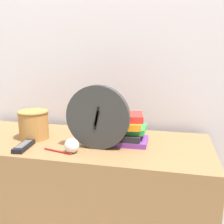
% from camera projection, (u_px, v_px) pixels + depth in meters
% --- Properties ---
extents(wall_back, '(6.00, 0.04, 2.40)m').
position_uv_depth(wall_back, '(93.00, 52.00, 1.57)').
color(wall_back, silver).
rests_on(wall_back, ground_plane).
extents(desk, '(1.36, 0.54, 0.75)m').
position_uv_depth(desk, '(77.00, 206.00, 1.42)').
color(desk, olive).
rests_on(desk, ground_plane).
extents(desk_clock, '(0.30, 0.04, 0.30)m').
position_uv_depth(desk_clock, '(98.00, 117.00, 1.19)').
color(desk_clock, '#333333').
rests_on(desk_clock, desk).
extents(book_stack, '(0.24, 0.20, 0.14)m').
position_uv_depth(book_stack, '(124.00, 129.00, 1.30)').
color(book_stack, '#7A3899').
rests_on(book_stack, desk).
extents(basket, '(0.16, 0.16, 0.15)m').
position_uv_depth(basket, '(34.00, 124.00, 1.36)').
color(basket, '#B27A3D').
rests_on(basket, desk).
extents(tv_remote, '(0.07, 0.16, 0.02)m').
position_uv_depth(tv_remote, '(24.00, 146.00, 1.22)').
color(tv_remote, black).
rests_on(tv_remote, desk).
extents(crumpled_paper_ball, '(0.07, 0.07, 0.07)m').
position_uv_depth(crumpled_paper_ball, '(72.00, 146.00, 1.16)').
color(crumpled_paper_ball, white).
rests_on(crumpled_paper_ball, desk).
extents(pen, '(0.15, 0.05, 0.01)m').
position_uv_depth(pen, '(58.00, 151.00, 1.17)').
color(pen, '#B21E1E').
rests_on(pen, desk).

